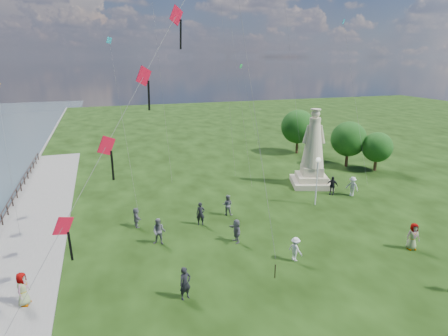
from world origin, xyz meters
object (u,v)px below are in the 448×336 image
object	(u,v)px
lamppost	(317,171)
person_4	(413,236)
person_8	(352,186)
person_10	(23,291)
person_5	(136,217)
person_1	(159,232)
person_6	(201,214)
statue	(313,157)
person_0	(185,283)
person_11	(236,231)
person_2	(295,249)
person_9	(332,185)
person_7	(228,205)

from	to	relation	value
lamppost	person_4	xyz separation A→B (m)	(1.93, -9.00, -2.16)
person_8	person_10	distance (m)	27.65
person_5	person_4	bearing A→B (deg)	-124.33
person_1	person_6	distance (m)	4.15
statue	lamppost	world-z (taller)	statue
person_0	person_1	xyz separation A→B (m)	(-0.37, 6.54, 0.02)
person_1	person_5	world-z (taller)	person_1
person_10	person_1	bearing A→B (deg)	-41.95
person_5	person_6	bearing A→B (deg)	-109.83
person_1	person_6	bearing A→B (deg)	55.14
person_5	person_11	world-z (taller)	person_11
lamppost	person_2	xyz separation A→B (m)	(-6.28, -7.83, -2.31)
person_8	person_10	world-z (taller)	person_10
statue	lamppost	distance (m)	5.44
person_4	person_8	world-z (taller)	person_4
lamppost	person_2	world-z (taller)	lamppost
statue	lamppost	xyz separation A→B (m)	(-2.47, -4.84, 0.19)
person_9	person_6	bearing A→B (deg)	-126.62
person_2	person_10	xyz separation A→B (m)	(-15.61, 0.34, 0.12)
person_4	person_10	world-z (taller)	person_4
person_10	person_0	bearing A→B (deg)	-86.29
person_1	person_2	size ratio (longest dim) A/B	1.20
person_2	statue	bearing A→B (deg)	-55.71
lamppost	person_7	bearing A→B (deg)	177.60
person_11	person_0	bearing A→B (deg)	-46.28
person_2	person_8	bearing A→B (deg)	-71.95
person_1	person_11	bearing A→B (deg)	9.06
person_7	person_11	bearing A→B (deg)	108.10
statue	person_0	distance (m)	21.78
lamppost	person_10	world-z (taller)	lamppost
person_6	person_10	bearing A→B (deg)	-133.53
person_1	person_10	bearing A→B (deg)	-126.02
person_5	person_9	bearing A→B (deg)	-91.57
person_6	person_1	bearing A→B (deg)	-132.73
person_0	person_4	bearing A→B (deg)	-17.31
person_4	person_7	bearing A→B (deg)	148.91
statue	person_0	bearing A→B (deg)	-119.21
person_9	person_10	bearing A→B (deg)	-116.84
person_0	person_1	distance (m)	6.55
person_10	person_2	bearing A→B (deg)	-73.57
statue	person_8	xyz separation A→B (m)	(1.98, -3.94, -2.00)
person_8	lamppost	bearing A→B (deg)	-107.24
lamppost	person_7	size ratio (longest dim) A/B	2.46
person_2	person_7	world-z (taller)	person_7
person_1	person_5	bearing A→B (deg)	133.63
person_11	person_2	bearing A→B (deg)	33.96
person_2	person_9	bearing A→B (deg)	-64.69
person_8	person_7	bearing A→B (deg)	-116.12
person_1	statue	bearing A→B (deg)	48.74
person_1	person_11	world-z (taller)	person_1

